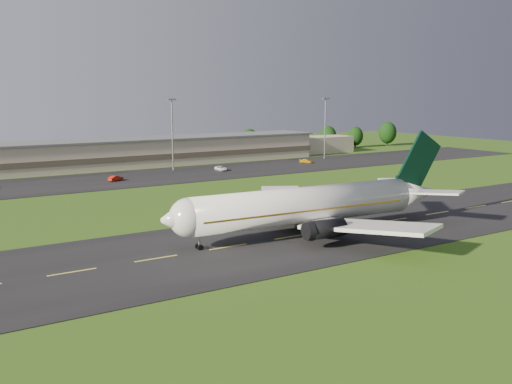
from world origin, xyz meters
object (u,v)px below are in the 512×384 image
airliner (309,205)px  light_mast_centre (172,126)px  terminal (156,152)px  service_vehicle_c (221,168)px  service_vehicle_d (306,161)px  light_mast_east (325,121)px  service_vehicle_b (116,178)px

airliner → light_mast_centre: bearing=84.6°
terminal → light_mast_centre: bearing=-95.0°
service_vehicle_c → service_vehicle_d: 31.39m
light_mast_centre → light_mast_east: bearing=0.0°
service_vehicle_b → service_vehicle_c: service_vehicle_b is taller
service_vehicle_c → light_mast_centre: bearing=147.7°
service_vehicle_b → service_vehicle_d: service_vehicle_b is taller
light_mast_centre → service_vehicle_c: light_mast_centre is taller
airliner → service_vehicle_d: airliner is taller
airliner → terminal: 97.27m
service_vehicle_b → service_vehicle_d: size_ratio=0.97×
service_vehicle_d → airliner: bearing=-170.3°
light_mast_east → light_mast_centre: bearing=180.0°
terminal → service_vehicle_d: 47.06m
light_mast_centre → service_vehicle_b: bearing=-152.5°
light_mast_centre → light_mast_east: 55.00m
service_vehicle_b → light_mast_east: bearing=-108.1°
terminal → airliner: bearing=-98.4°
airliner → light_mast_centre: 81.46m
terminal → service_vehicle_d: bearing=-28.5°
light_mast_east → service_vehicle_d: (-12.35, -6.22, -12.03)m
service_vehicle_c → service_vehicle_d: size_ratio=1.12×
terminal → light_mast_centre: size_ratio=7.13×
light_mast_centre → service_vehicle_c: size_ratio=4.32×
airliner → service_vehicle_d: 92.39m
airliner → light_mast_east: bearing=53.4°
service_vehicle_b → service_vehicle_c: 31.79m
terminal → service_vehicle_c: bearing=-67.4°
airliner → terminal: airliner is taller
airliner → terminal: size_ratio=0.35×
light_mast_centre → light_mast_east: (55.00, 0.00, 0.00)m
terminal → service_vehicle_b: size_ratio=35.71×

